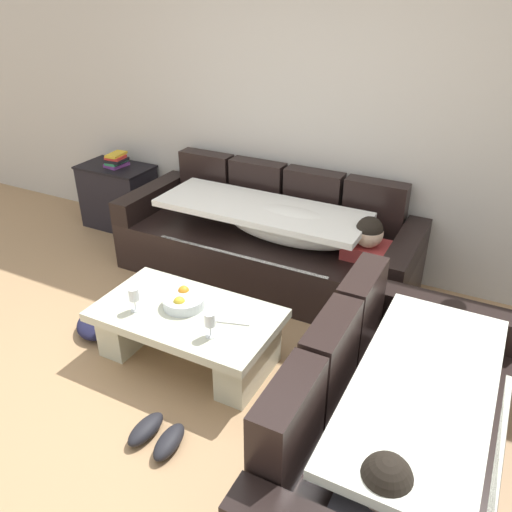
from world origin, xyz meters
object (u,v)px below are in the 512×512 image
object	(u,v)px
coffee_table	(188,329)
pair_of_shoes	(157,435)
crumpled_garment	(99,323)
book_stack_on_cabinet	(116,160)
couch_near_window	(394,432)
side_cabinet	(119,196)
open_magazine	(231,313)
fruit_bowl	(184,301)
couch_along_wall	(271,243)
wine_glass_near_right	(210,320)
wine_glass_near_left	(134,295)

from	to	relation	value
coffee_table	pair_of_shoes	size ratio (longest dim) A/B	3.89
coffee_table	crumpled_garment	size ratio (longest dim) A/B	3.00
coffee_table	book_stack_on_cabinet	xyz separation A→B (m)	(-1.78, 1.45, 0.46)
couch_near_window	side_cabinet	bearing A→B (deg)	61.30
coffee_table	crumpled_garment	world-z (taller)	coffee_table
open_magazine	fruit_bowl	bearing A→B (deg)	173.92
couch_along_wall	side_cabinet	bearing A→B (deg)	172.96
open_magazine	book_stack_on_cabinet	bearing A→B (deg)	130.41
fruit_bowl	side_cabinet	distance (m)	2.25
couch_near_window	pair_of_shoes	size ratio (longest dim) A/B	5.98
wine_glass_near_right	book_stack_on_cabinet	size ratio (longest dim) A/B	0.73
wine_glass_near_left	book_stack_on_cabinet	size ratio (longest dim) A/B	0.73
fruit_bowl	side_cabinet	bearing A→B (deg)	141.52
fruit_bowl	couch_along_wall	bearing A→B (deg)	86.87
open_magazine	couch_near_window	bearing A→B (deg)	-37.36
crumpled_garment	side_cabinet	bearing A→B (deg)	125.16
wine_glass_near_right	book_stack_on_cabinet	bearing A→B (deg)	142.24
open_magazine	book_stack_on_cabinet	world-z (taller)	book_stack_on_cabinet
wine_glass_near_left	wine_glass_near_right	size ratio (longest dim) A/B	1.00
coffee_table	wine_glass_near_right	bearing A→B (deg)	-28.01
pair_of_shoes	crumpled_garment	xyz separation A→B (m)	(-1.01, 0.64, 0.01)
wine_glass_near_left	couch_along_wall	bearing A→B (deg)	77.05
couch_along_wall	book_stack_on_cabinet	distance (m)	1.85
side_cabinet	pair_of_shoes	bearing A→B (deg)	-46.05
couch_along_wall	wine_glass_near_left	distance (m)	1.41
wine_glass_near_left	book_stack_on_cabinet	world-z (taller)	book_stack_on_cabinet
fruit_bowl	wine_glass_near_right	size ratio (longest dim) A/B	1.69
open_magazine	side_cabinet	distance (m)	2.48
book_stack_on_cabinet	fruit_bowl	bearing A→B (deg)	-38.95
couch_near_window	book_stack_on_cabinet	bearing A→B (deg)	61.07
book_stack_on_cabinet	couch_along_wall	bearing A→B (deg)	-7.24
crumpled_garment	wine_glass_near_left	bearing A→B (deg)	-11.96
wine_glass_near_right	pair_of_shoes	distance (m)	0.70
book_stack_on_cabinet	pair_of_shoes	size ratio (longest dim) A/B	0.73
side_cabinet	book_stack_on_cabinet	size ratio (longest dim) A/B	3.18
fruit_bowl	wine_glass_near_right	xyz separation A→B (m)	(0.33, -0.20, 0.08)
coffee_table	fruit_bowl	xyz separation A→B (m)	(-0.05, 0.05, 0.18)
couch_along_wall	fruit_bowl	world-z (taller)	couch_along_wall
wine_glass_near_right	side_cabinet	world-z (taller)	side_cabinet
book_stack_on_cabinet	wine_glass_near_right	bearing A→B (deg)	-37.76
couch_along_wall	crumpled_garment	size ratio (longest dim) A/B	6.18
couch_near_window	pair_of_shoes	bearing A→B (deg)	106.26
fruit_bowl	side_cabinet	size ratio (longest dim) A/B	0.39
fruit_bowl	open_magazine	xyz separation A→B (m)	(0.33, 0.06, -0.03)
coffee_table	pair_of_shoes	distance (m)	0.76
book_stack_on_cabinet	open_magazine	bearing A→B (deg)	-33.06
wine_glass_near_left	pair_of_shoes	distance (m)	0.89
couch_near_window	side_cabinet	world-z (taller)	couch_near_window
side_cabinet	couch_along_wall	bearing A→B (deg)	-7.04
fruit_bowl	open_magazine	world-z (taller)	fruit_bowl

